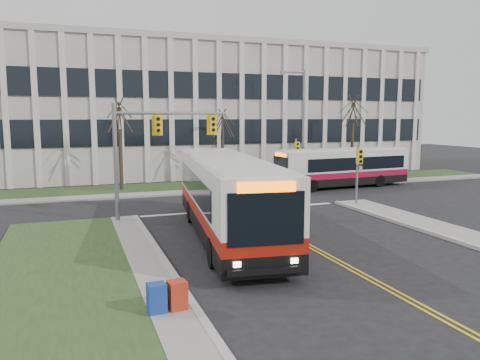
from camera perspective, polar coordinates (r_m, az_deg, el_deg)
name	(u,v)px	position (r m, az deg, el deg)	size (l,w,h in m)	color
ground	(306,244)	(20.72, 8.05, -7.79)	(120.00, 120.00, 0.00)	black
grass_verge	(56,325)	(13.76, -21.49, -16.17)	(5.00, 26.00, 0.12)	#29461E
sidewalk_west	(169,309)	(13.95, -8.63, -15.32)	(1.20, 26.00, 0.14)	#9E9B93
sidewalk_cross	(271,188)	(36.25, 3.84, -0.94)	(44.00, 1.60, 0.14)	#9E9B93
building_lawn	(258,183)	(38.80, 2.18, -0.37)	(44.00, 5.00, 0.12)	#29461E
office_building	(215,112)	(49.75, -3.01, 8.26)	(40.00, 16.00, 12.00)	beige
mast_arm_signal	(148,141)	(25.10, -11.15, 4.71)	(6.11, 0.38, 6.20)	slate
signal_pole_near	(358,166)	(29.76, 14.22, 1.68)	(0.34, 0.39, 3.80)	slate
signal_pole_far	(296,155)	(37.08, 6.87, 3.00)	(0.34, 0.39, 3.80)	slate
streetlight	(302,121)	(38.05, 7.52, 7.17)	(2.15, 0.25, 9.20)	slate
directory_sign	(231,172)	(37.33, -1.08, 1.03)	(1.50, 0.12, 2.00)	slate
tree_left	(119,117)	(35.78, -14.48, 7.48)	(1.80, 1.80, 7.70)	#42352B
tree_mid	(222,125)	(37.60, -2.17, 6.75)	(1.80, 1.80, 6.82)	#42352B
tree_right	(353,112)	(42.62, 13.63, 8.03)	(1.80, 1.80, 8.25)	#42352B
bus_main	(227,199)	(21.40, -1.56, -2.29)	(2.91, 13.45, 3.59)	silver
bus_cross	(343,168)	(37.61, 12.39, 1.39)	(2.42, 11.15, 2.97)	silver
newspaper_box_blue	(157,300)	(13.54, -10.12, -14.23)	(0.50, 0.45, 0.95)	navy
newspaper_box_red	(177,297)	(13.66, -7.66, -13.98)	(0.50, 0.45, 0.95)	#A42B15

